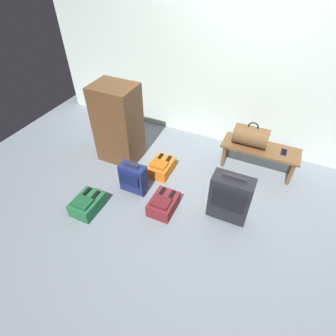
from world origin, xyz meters
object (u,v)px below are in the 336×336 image
(suitcase_upright_charcoal, at_px, (230,198))
(suitcase_small_navy, at_px, (133,178))
(bench, at_px, (260,151))
(cell_phone, at_px, (284,152))
(side_cabinet, at_px, (118,124))
(duffel_bag_brown, at_px, (251,136))
(backpack_maroon, at_px, (163,204))
(backpack_orange, at_px, (161,167))
(backpack_green, at_px, (87,204))

(suitcase_upright_charcoal, bearing_deg, suitcase_small_navy, -175.61)
(bench, relative_size, suitcase_small_navy, 2.17)
(bench, bearing_deg, cell_phone, 1.97)
(cell_phone, bearing_deg, side_cabinet, -165.62)
(suitcase_small_navy, bearing_deg, bench, 39.78)
(duffel_bag_brown, xyz_separation_m, backpack_maroon, (-0.69, -1.20, -0.42))
(bench, distance_m, suitcase_upright_charcoal, 1.01)
(duffel_bag_brown, distance_m, backpack_orange, 1.25)
(suitcase_upright_charcoal, relative_size, backpack_maroon, 1.70)
(side_cabinet, bearing_deg, backpack_maroon, -33.83)
(cell_phone, xyz_separation_m, side_cabinet, (-2.13, -0.55, 0.17))
(bench, relative_size, backpack_orange, 2.63)
(cell_phone, relative_size, side_cabinet, 0.13)
(cell_phone, xyz_separation_m, suitcase_small_navy, (-1.60, -1.10, -0.14))
(bench, relative_size, cell_phone, 6.94)
(cell_phone, distance_m, suitcase_upright_charcoal, 1.10)
(backpack_green, relative_size, backpack_orange, 1.00)
(cell_phone, bearing_deg, suitcase_small_navy, -145.37)
(suitcase_upright_charcoal, distance_m, backpack_orange, 1.12)
(suitcase_upright_charcoal, bearing_deg, backpack_orange, 159.26)
(backpack_green, height_order, side_cabinet, side_cabinet)
(backpack_maroon, height_order, side_cabinet, side_cabinet)
(suitcase_small_navy, relative_size, side_cabinet, 0.42)
(backpack_green, relative_size, backpack_maroon, 1.00)
(bench, height_order, side_cabinet, side_cabinet)
(bench, height_order, cell_phone, cell_phone)
(bench, height_order, backpack_orange, bench)
(cell_phone, height_order, suitcase_upright_charcoal, suitcase_upright_charcoal)
(duffel_bag_brown, bearing_deg, suitcase_small_navy, -136.55)
(cell_phone, relative_size, backpack_green, 0.38)
(bench, distance_m, backpack_maroon, 1.49)
(backpack_maroon, distance_m, side_cabinet, 1.28)
(duffel_bag_brown, height_order, backpack_maroon, duffel_bag_brown)
(bench, xyz_separation_m, side_cabinet, (-1.84, -0.54, 0.23))
(suitcase_small_navy, bearing_deg, duffel_bag_brown, 43.45)
(bench, distance_m, duffel_bag_brown, 0.25)
(cell_phone, relative_size, suitcase_small_navy, 0.31)
(duffel_bag_brown, bearing_deg, suitcase_upright_charcoal, -89.03)
(suitcase_upright_charcoal, height_order, backpack_orange, suitcase_upright_charcoal)
(backpack_green, bearing_deg, duffel_bag_brown, 46.34)
(duffel_bag_brown, distance_m, side_cabinet, 1.77)
(side_cabinet, bearing_deg, suitcase_upright_charcoal, -15.37)
(bench, height_order, suitcase_small_navy, suitcase_small_navy)
(duffel_bag_brown, xyz_separation_m, suitcase_small_navy, (-1.15, -1.09, -0.27))
(cell_phone, distance_m, suitcase_small_navy, 1.95)
(suitcase_small_navy, distance_m, backpack_maroon, 0.49)
(suitcase_small_navy, distance_m, backpack_orange, 0.52)
(side_cabinet, bearing_deg, suitcase_small_navy, -46.43)
(bench, xyz_separation_m, backpack_green, (-1.67, -1.58, -0.23))
(backpack_maroon, bearing_deg, suitcase_small_navy, 167.01)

